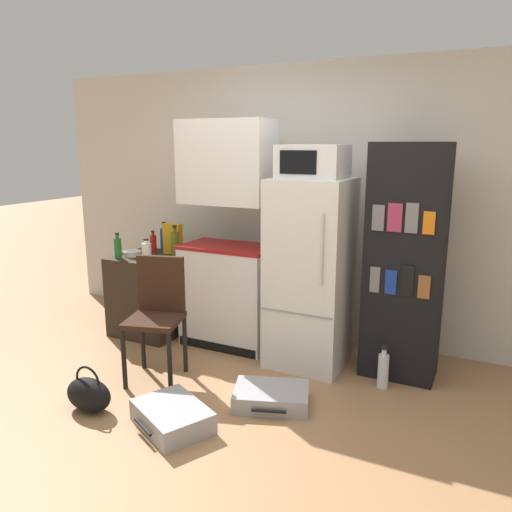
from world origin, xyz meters
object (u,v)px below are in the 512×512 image
at_px(refrigerator, 310,273).
at_px(suitcase_large_flat, 271,397).
at_px(kitchen_hutch, 228,244).
at_px(suitcase_small_flat, 172,417).
at_px(bowl, 133,253).
at_px(microwave, 313,161).
at_px(bottle_ketchup_red, 153,243).
at_px(bottle_blue_soda, 164,239).
at_px(cereal_box, 173,239).
at_px(handbag, 89,394).
at_px(bottle_olive_oil, 175,244).
at_px(bottle_green_tall, 118,247).
at_px(water_bottle_front, 383,370).
at_px(bottle_milk_white, 147,251).
at_px(bookshelf, 405,263).
at_px(side_table, 152,294).
at_px(chair, 158,306).

xyz_separation_m(refrigerator, suitcase_large_flat, (0.02, -0.81, -0.72)).
bearing_deg(kitchen_hutch, suitcase_small_flat, -75.56).
relative_size(kitchen_hutch, bowl, 11.67).
xyz_separation_m(microwave, bottle_ketchup_red, (-1.72, 0.14, -0.83)).
bearing_deg(bottle_blue_soda, cereal_box, -27.38).
height_order(cereal_box, handbag, cereal_box).
xyz_separation_m(bottle_olive_oil, suitcase_large_flat, (1.40, -0.85, -0.84)).
distance_m(bottle_green_tall, bowl, 0.17).
bearing_deg(refrigerator, cereal_box, 174.03).
height_order(bottle_green_tall, bowl, bottle_green_tall).
bearing_deg(bowl, water_bottle_front, -2.16).
bearing_deg(suitcase_large_flat, bottle_milk_white, 138.10).
relative_size(kitchen_hutch, bottle_blue_soda, 6.94).
height_order(bottle_milk_white, suitcase_large_flat, bottle_milk_white).
height_order(microwave, suitcase_small_flat, microwave).
relative_size(bookshelf, bottle_milk_white, 9.21).
distance_m(microwave, suitcase_small_flat, 2.16).
distance_m(side_table, bottle_olive_oil, 0.58).
bearing_deg(microwave, bookshelf, 8.92).
height_order(suitcase_small_flat, water_bottle_front, water_bottle_front).
height_order(kitchen_hutch, refrigerator, kitchen_hutch).
bearing_deg(bowl, cereal_box, 39.37).
height_order(microwave, water_bottle_front, microwave).
distance_m(microwave, water_bottle_front, 1.71).
relative_size(kitchen_hutch, bottle_olive_oil, 6.58).
relative_size(bottle_blue_soda, handbag, 0.82).
bearing_deg(suitcase_small_flat, bottle_milk_white, 160.02).
bearing_deg(water_bottle_front, bottle_olive_oil, 173.71).
bearing_deg(bowl, refrigerator, 2.94).
bearing_deg(bowl, handbag, -62.79).
distance_m(bottle_green_tall, chair, 1.05).
bearing_deg(cereal_box, suitcase_small_flat, -55.57).
bearing_deg(water_bottle_front, suitcase_small_flat, -133.84).
bearing_deg(refrigerator, bottle_ketchup_red, 175.41).
distance_m(refrigerator, handbag, 1.93).
bearing_deg(microwave, suitcase_large_flat, -88.69).
bearing_deg(bowl, bottle_green_tall, -110.95).
height_order(bottle_ketchup_red, chair, bottle_ketchup_red).
bearing_deg(bookshelf, bottle_ketchup_red, 179.44).
bearing_deg(bottle_milk_white, handbag, -70.01).
distance_m(side_table, bottle_ketchup_red, 0.51).
bearing_deg(bottle_ketchup_red, refrigerator, -4.59).
bearing_deg(bottle_olive_oil, bottle_blue_soda, 143.78).
bearing_deg(chair, bowl, 123.75).
distance_m(microwave, handbag, 2.40).
relative_size(bottle_olive_oil, bottle_milk_white, 1.54).
distance_m(bottle_blue_soda, bowl, 0.37).
relative_size(bookshelf, bottle_blue_soda, 6.29).
relative_size(refrigerator, suitcase_small_flat, 2.46).
distance_m(bowl, suitcase_large_flat, 2.08).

